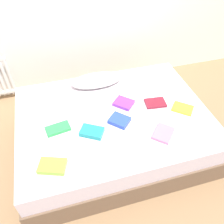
{
  "coord_description": "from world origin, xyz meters",
  "views": [
    {
      "loc": [
        -0.5,
        -1.68,
        2.21
      ],
      "look_at": [
        0.0,
        0.05,
        0.48
      ],
      "focal_mm": 37.96,
      "sensor_mm": 36.0,
      "label": 1
    }
  ],
  "objects": [
    {
      "name": "textbook_yellow",
      "position": [
        0.72,
        -0.13,
        0.51
      ],
      "size": [
        0.26,
        0.25,
        0.02
      ],
      "primitive_type": "cube",
      "rotation": [
        0.0,
        0.0,
        -0.72
      ],
      "color": "yellow",
      "rests_on": "bed"
    },
    {
      "name": "textbook_lime",
      "position": [
        -0.67,
        -0.48,
        0.52
      ],
      "size": [
        0.26,
        0.22,
        0.04
      ],
      "primitive_type": "cube",
      "rotation": [
        0.0,
        0.0,
        -0.35
      ],
      "color": "#8CC638",
      "rests_on": "bed"
    },
    {
      "name": "textbook_green",
      "position": [
        -0.58,
        -0.06,
        0.52
      ],
      "size": [
        0.25,
        0.16,
        0.03
      ],
      "primitive_type": "cube",
      "rotation": [
        0.0,
        0.0,
        0.16
      ],
      "color": "green",
      "rests_on": "bed"
    },
    {
      "name": "pillow",
      "position": [
        -0.05,
        0.54,
        0.56
      ],
      "size": [
        0.59,
        0.27,
        0.12
      ],
      "primitive_type": "ellipsoid",
      "color": "white",
      "rests_on": "bed"
    },
    {
      "name": "textbook_purple",
      "position": [
        0.15,
        0.11,
        0.52
      ],
      "size": [
        0.25,
        0.25,
        0.04
      ],
      "primitive_type": "cube",
      "rotation": [
        0.0,
        0.0,
        -0.77
      ],
      "color": "purple",
      "rests_on": "bed"
    },
    {
      "name": "ground_plane",
      "position": [
        0.0,
        0.0,
        0.0
      ],
      "size": [
        8.0,
        8.0,
        0.0
      ],
      "primitive_type": "plane",
      "color": "#93704C"
    },
    {
      "name": "textbook_maroon",
      "position": [
        0.48,
        0.03,
        0.51
      ],
      "size": [
        0.23,
        0.18,
        0.02
      ],
      "primitive_type": "cube",
      "rotation": [
        0.0,
        0.0,
        -0.11
      ],
      "color": "maroon",
      "rests_on": "bed"
    },
    {
      "name": "bed",
      "position": [
        0.0,
        0.0,
        0.25
      ],
      "size": [
        2.0,
        1.5,
        0.5
      ],
      "color": "brown",
      "rests_on": "ground"
    },
    {
      "name": "textbook_teal",
      "position": [
        -0.27,
        -0.2,
        0.52
      ],
      "size": [
        0.25,
        0.23,
        0.05
      ],
      "primitive_type": "cube",
      "rotation": [
        0.0,
        0.0,
        -0.54
      ],
      "color": "teal",
      "rests_on": "bed"
    },
    {
      "name": "textbook_pink",
      "position": [
        0.38,
        -0.4,
        0.51
      ],
      "size": [
        0.27,
        0.27,
        0.03
      ],
      "primitive_type": "cube",
      "rotation": [
        0.0,
        0.0,
        0.82
      ],
      "color": "pink",
      "rests_on": "bed"
    },
    {
      "name": "textbook_blue",
      "position": [
        0.03,
        -0.13,
        0.52
      ],
      "size": [
        0.24,
        0.24,
        0.04
      ],
      "primitive_type": "cube",
      "rotation": [
        0.0,
        0.0,
        -0.79
      ],
      "color": "#2847B7",
      "rests_on": "bed"
    }
  ]
}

